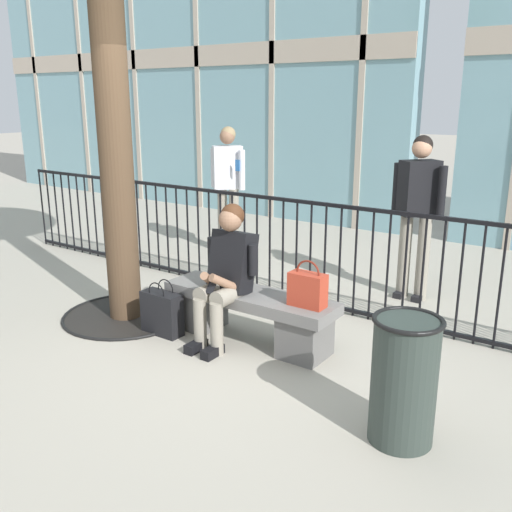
{
  "coord_description": "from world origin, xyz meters",
  "views": [
    {
      "loc": [
        2.69,
        -3.74,
        2.07
      ],
      "look_at": [
        0.0,
        0.1,
        0.75
      ],
      "focal_mm": 39.6,
      "sensor_mm": 36.0,
      "label": 1
    }
  ],
  "objects_px": {
    "bystander_at_railing": "(228,181)",
    "bystander_further_back": "(418,205)",
    "handbag_on_bench": "(307,289)",
    "trash_can": "(404,379)",
    "stone_bench": "(249,311)",
    "shopping_bag": "(162,313)",
    "seated_person_with_phone": "(226,270)"
  },
  "relations": [
    {
      "from": "stone_bench",
      "to": "bystander_further_back",
      "type": "relative_size",
      "value": 0.94
    },
    {
      "from": "seated_person_with_phone",
      "to": "bystander_further_back",
      "type": "xyz_separation_m",
      "value": [
        0.92,
        2.04,
        0.35
      ]
    },
    {
      "from": "trash_can",
      "to": "handbag_on_bench",
      "type": "bearing_deg",
      "value": 147.88
    },
    {
      "from": "shopping_bag",
      "to": "seated_person_with_phone",
      "type": "bearing_deg",
      "value": 19.61
    },
    {
      "from": "shopping_bag",
      "to": "bystander_further_back",
      "type": "bearing_deg",
      "value": 56.31
    },
    {
      "from": "bystander_at_railing",
      "to": "trash_can",
      "type": "xyz_separation_m",
      "value": [
        3.58,
        -2.88,
        -0.58
      ]
    },
    {
      "from": "bystander_further_back",
      "to": "seated_person_with_phone",
      "type": "bearing_deg",
      "value": -114.23
    },
    {
      "from": "seated_person_with_phone",
      "to": "bystander_further_back",
      "type": "relative_size",
      "value": 0.71
    },
    {
      "from": "bystander_further_back",
      "to": "shopping_bag",
      "type": "bearing_deg",
      "value": -123.69
    },
    {
      "from": "stone_bench",
      "to": "bystander_further_back",
      "type": "distance_m",
      "value": 2.18
    },
    {
      "from": "stone_bench",
      "to": "bystander_at_railing",
      "type": "xyz_separation_m",
      "value": [
        -1.93,
        2.19,
        0.73
      ]
    },
    {
      "from": "shopping_bag",
      "to": "trash_can",
      "type": "xyz_separation_m",
      "value": [
        2.38,
        -0.35,
        0.22
      ]
    },
    {
      "from": "stone_bench",
      "to": "bystander_at_railing",
      "type": "relative_size",
      "value": 0.94
    },
    {
      "from": "bystander_further_back",
      "to": "stone_bench",
      "type": "bearing_deg",
      "value": -111.86
    },
    {
      "from": "stone_bench",
      "to": "bystander_further_back",
      "type": "xyz_separation_m",
      "value": [
        0.77,
        1.91,
        0.73
      ]
    },
    {
      "from": "stone_bench",
      "to": "seated_person_with_phone",
      "type": "distance_m",
      "value": 0.43
    },
    {
      "from": "seated_person_with_phone",
      "to": "shopping_bag",
      "type": "relative_size",
      "value": 2.41
    },
    {
      "from": "stone_bench",
      "to": "shopping_bag",
      "type": "distance_m",
      "value": 0.81
    },
    {
      "from": "stone_bench",
      "to": "handbag_on_bench",
      "type": "relative_size",
      "value": 4.16
    },
    {
      "from": "stone_bench",
      "to": "handbag_on_bench",
      "type": "height_order",
      "value": "handbag_on_bench"
    },
    {
      "from": "seated_person_with_phone",
      "to": "bystander_further_back",
      "type": "height_order",
      "value": "bystander_further_back"
    },
    {
      "from": "bystander_at_railing",
      "to": "bystander_further_back",
      "type": "bearing_deg",
      "value": -6.06
    },
    {
      "from": "seated_person_with_phone",
      "to": "bystander_at_railing",
      "type": "xyz_separation_m",
      "value": [
        -1.78,
        2.32,
        0.35
      ]
    },
    {
      "from": "bystander_further_back",
      "to": "trash_can",
      "type": "xyz_separation_m",
      "value": [
        0.88,
        -2.59,
        -0.58
      ]
    },
    {
      "from": "bystander_at_railing",
      "to": "trash_can",
      "type": "bearing_deg",
      "value": -38.79
    },
    {
      "from": "seated_person_with_phone",
      "to": "trash_can",
      "type": "xyz_separation_m",
      "value": [
        1.8,
        -0.55,
        -0.23
      ]
    },
    {
      "from": "seated_person_with_phone",
      "to": "trash_can",
      "type": "distance_m",
      "value": 1.9
    },
    {
      "from": "bystander_at_railing",
      "to": "bystander_further_back",
      "type": "xyz_separation_m",
      "value": [
        2.69,
        -0.29,
        -0.0
      ]
    },
    {
      "from": "handbag_on_bench",
      "to": "bystander_further_back",
      "type": "distance_m",
      "value": 1.97
    },
    {
      "from": "stone_bench",
      "to": "handbag_on_bench",
      "type": "xyz_separation_m",
      "value": [
        0.58,
        -0.01,
        0.32
      ]
    },
    {
      "from": "seated_person_with_phone",
      "to": "bystander_at_railing",
      "type": "bearing_deg",
      "value": 127.42
    },
    {
      "from": "trash_can",
      "to": "seated_person_with_phone",
      "type": "bearing_deg",
      "value": 162.93
    }
  ]
}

